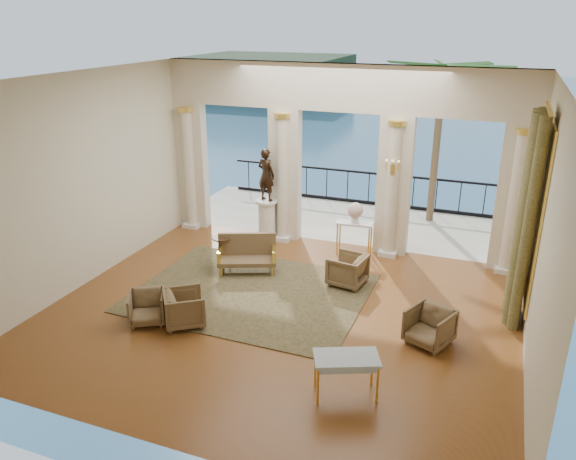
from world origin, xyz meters
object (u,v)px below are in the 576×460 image
at_px(armchair_d, 184,307).
at_px(console_table, 355,228).
at_px(pedestal, 267,221).
at_px(statue, 266,175).
at_px(armchair_a, 147,306).
at_px(side_table, 222,241).
at_px(armchair_c, 347,269).
at_px(settee, 247,254).
at_px(game_table, 346,361).
at_px(armchair_b, 430,325).

distance_m(armchair_d, console_table, 4.91).
height_order(pedestal, statue, statue).
relative_size(armchair_a, statue, 0.51).
bearing_deg(side_table, pedestal, 81.63).
xyz_separation_m(armchair_c, console_table, (-0.29, 1.65, 0.32)).
height_order(pedestal, console_table, pedestal).
height_order(armchair_a, settee, settee).
distance_m(settee, side_table, 0.66).
height_order(game_table, statue, statue).
xyz_separation_m(statue, side_table, (-0.29, -1.95, -1.12)).
height_order(armchair_c, game_table, armchair_c).
xyz_separation_m(settee, console_table, (2.03, 1.81, 0.26)).
height_order(settee, statue, statue).
relative_size(settee, statue, 1.07).
xyz_separation_m(pedestal, statue, (0.00, 0.00, 1.24)).
distance_m(console_table, side_table, 3.22).
height_order(statue, side_table, statue).
relative_size(armchair_a, pedestal, 0.62).
bearing_deg(armchair_d, armchair_a, 68.42).
xyz_separation_m(armchair_c, game_table, (1.00, -3.71, 0.23)).
bearing_deg(console_table, side_table, -151.30).
bearing_deg(side_table, game_table, -41.86).
relative_size(armchair_c, statue, 0.57).
distance_m(statue, console_table, 2.61).
relative_size(armchair_b, pedestal, 0.67).
xyz_separation_m(game_table, side_table, (-3.95, 3.54, 0.04)).
bearing_deg(pedestal, armchair_b, -37.20).
bearing_deg(armchair_c, pedestal, -115.24).
distance_m(armchair_c, console_table, 1.71).
distance_m(armchair_c, pedestal, 3.21).
height_order(armchair_b, armchair_d, armchair_d).
xyz_separation_m(armchair_b, settee, (-4.33, 1.60, 0.07)).
height_order(game_table, pedestal, pedestal).
distance_m(armchair_d, side_table, 2.65).
relative_size(armchair_a, settee, 0.48).
relative_size(armchair_a, game_table, 0.61).
bearing_deg(armchair_c, game_table, 23.71).
bearing_deg(armchair_a, game_table, -40.49).
bearing_deg(side_table, console_table, 34.35).
bearing_deg(armchair_b, settee, -177.35).
xyz_separation_m(game_table, statue, (-3.67, 5.49, 1.16)).
bearing_deg(game_table, armchair_d, 141.15).
height_order(armchair_c, settee, settee).
distance_m(armchair_a, statue, 4.95).
xyz_separation_m(armchair_a, game_table, (4.14, -0.77, 0.27)).
xyz_separation_m(settee, side_table, (-0.63, -0.00, 0.21)).
bearing_deg(statue, armchair_c, 161.18).
bearing_deg(armchair_a, console_table, 28.23).
xyz_separation_m(armchair_a, console_table, (2.85, 4.59, 0.36)).
bearing_deg(statue, console_table, -168.14).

